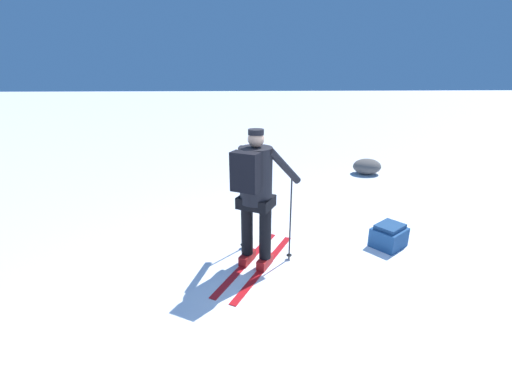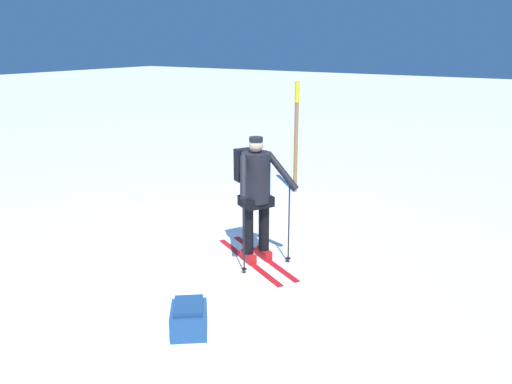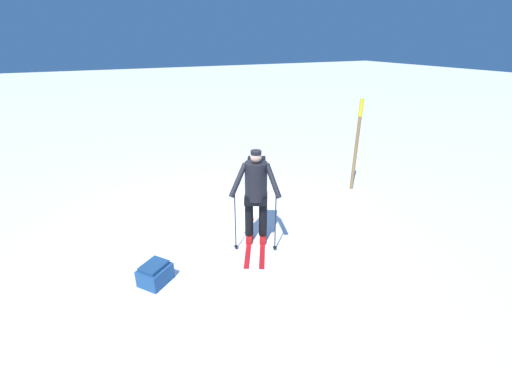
% 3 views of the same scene
% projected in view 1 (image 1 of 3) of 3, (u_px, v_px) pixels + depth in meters
% --- Properties ---
extents(ground_plane, '(80.00, 80.00, 0.00)m').
position_uv_depth(ground_plane, '(311.00, 295.00, 3.85)').
color(ground_plane, white).
extents(skier, '(1.14, 1.70, 1.75)m').
position_uv_depth(skier, '(255.00, 189.00, 4.09)').
color(skier, red).
rests_on(skier, ground_plane).
extents(dropped_backpack, '(0.59, 0.57, 0.33)m').
position_uv_depth(dropped_backpack, '(389.00, 236.00, 4.87)').
color(dropped_backpack, navy).
rests_on(dropped_backpack, ground_plane).
extents(rock_boulder, '(0.67, 0.57, 0.37)m').
position_uv_depth(rock_boulder, '(367.00, 166.00, 8.28)').
color(rock_boulder, '#5B5651').
rests_on(rock_boulder, ground_plane).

